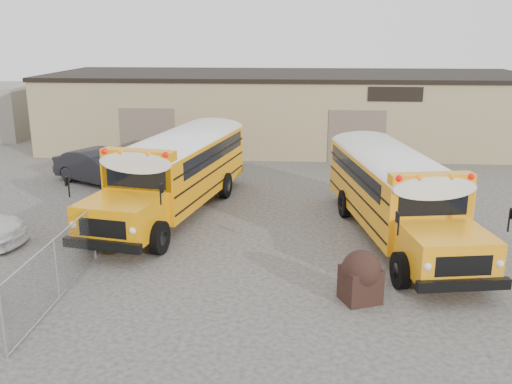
# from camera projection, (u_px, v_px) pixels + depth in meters

# --- Properties ---
(ground) EXTENTS (120.00, 120.00, 0.00)m
(ground) POSITION_uv_depth(u_px,v_px,m) (276.00, 263.00, 18.48)
(ground) COLOR #393734
(ground) RESTS_ON ground
(warehouse) EXTENTS (30.20, 10.20, 4.67)m
(warehouse) POSITION_uv_depth(u_px,v_px,m) (288.00, 109.00, 37.02)
(warehouse) COLOR #9A8B5F
(warehouse) RESTS_ON ground
(chainlink_fence) EXTENTS (0.07, 18.07, 1.81)m
(chainlink_fence) POSITION_uv_depth(u_px,v_px,m) (121.00, 206.00, 21.51)
(chainlink_fence) COLOR #979AA0
(chainlink_fence) RESTS_ON ground
(school_bus_left) EXTENTS (4.89, 11.56, 3.29)m
(school_bus_left) POSITION_uv_depth(u_px,v_px,m) (228.00, 137.00, 29.73)
(school_bus_left) COLOR orange
(school_bus_left) RESTS_ON ground
(school_bus_right) EXTENTS (4.33, 11.05, 3.15)m
(school_bus_right) POSITION_uv_depth(u_px,v_px,m) (350.00, 151.00, 26.86)
(school_bus_right) COLOR orange
(school_bus_right) RESTS_ON ground
(tarp_bundle) EXTENTS (1.26, 1.20, 1.48)m
(tarp_bundle) POSITION_uv_depth(u_px,v_px,m) (361.00, 276.00, 15.73)
(tarp_bundle) COLOR black
(tarp_bundle) RESTS_ON ground
(car_dark) EXTENTS (5.29, 4.07, 1.68)m
(car_dark) POSITION_uv_depth(u_px,v_px,m) (100.00, 167.00, 27.92)
(car_dark) COLOR black
(car_dark) RESTS_ON ground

